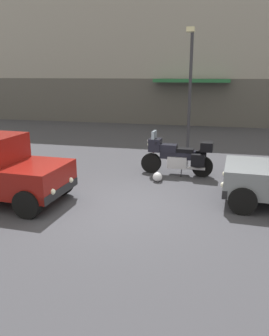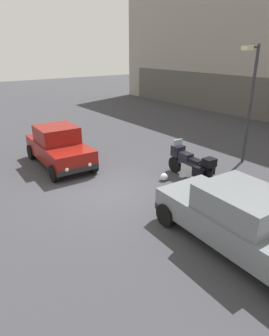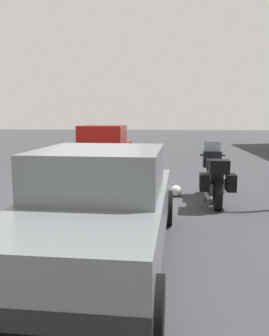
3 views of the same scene
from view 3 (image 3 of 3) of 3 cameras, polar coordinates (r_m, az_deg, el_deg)
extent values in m
plane|color=#38383D|center=(9.88, -6.55, -3.48)|extent=(80.00, 80.00, 0.00)
cylinder|color=black|center=(9.53, 11.83, -2.09)|extent=(0.65, 0.17, 0.64)
cylinder|color=black|center=(7.95, 12.86, -4.19)|extent=(0.65, 0.17, 0.64)
cylinder|color=#B7B7BC|center=(9.44, 11.92, 0.46)|extent=(0.33, 0.08, 0.68)
cube|color=#B7B7BC|center=(8.68, 12.34, -2.45)|extent=(0.62, 0.42, 0.36)
cube|color=black|center=(8.63, 12.39, -0.88)|extent=(1.11, 0.32, 0.28)
cube|color=black|center=(8.90, 12.24, 0.57)|extent=(0.53, 0.36, 0.24)
cube|color=black|center=(8.42, 12.55, -0.16)|extent=(0.57, 0.32, 0.12)
cube|color=black|center=(9.32, 12.00, 1.41)|extent=(0.38, 0.45, 0.40)
cube|color=#8C9EAD|center=(9.33, 12.04, 3.27)|extent=(0.10, 0.40, 0.28)
sphere|color=#EAEACC|center=(9.50, 11.90, 1.54)|extent=(0.14, 0.14, 0.14)
cylinder|color=black|center=(9.23, 12.07, 1.96)|extent=(0.06, 0.62, 0.04)
cylinder|color=#B7B7BC|center=(8.10, 11.32, -4.05)|extent=(0.55, 0.11, 0.09)
cube|color=black|center=(7.99, 10.83, -2.16)|extent=(0.41, 0.22, 0.36)
cube|color=black|center=(8.05, 14.81, -2.21)|extent=(0.41, 0.22, 0.36)
cube|color=black|center=(7.74, 13.09, 0.21)|extent=(0.38, 0.41, 0.28)
cylinder|color=black|center=(8.57, 11.18, -4.39)|extent=(0.03, 0.13, 0.29)
sphere|color=silver|center=(9.13, 6.50, -3.57)|extent=(0.28, 0.28, 0.28)
cube|color=maroon|center=(12.90, -5.08, 2.27)|extent=(3.86, 1.79, 0.68)
cube|color=maroon|center=(13.00, -4.99, 5.23)|extent=(1.66, 1.57, 0.64)
cube|color=#8C9EAD|center=(12.27, -5.69, 5.04)|extent=(0.11, 1.40, 0.54)
cube|color=#8C9EAD|center=(13.73, -4.36, 5.40)|extent=(0.11, 1.40, 0.51)
cube|color=black|center=(11.14, -6.99, 0.04)|extent=(0.18, 1.64, 0.20)
cube|color=black|center=(14.74, -3.62, 2.10)|extent=(0.18, 1.64, 0.20)
cylinder|color=black|center=(11.39, -2.69, -0.23)|extent=(0.65, 0.25, 0.64)
cylinder|color=black|center=(11.74, -10.23, -0.10)|extent=(0.65, 0.25, 0.64)
cylinder|color=black|center=(14.23, -0.81, 1.49)|extent=(0.65, 0.25, 0.64)
cylinder|color=black|center=(14.52, -6.93, 1.56)|extent=(0.65, 0.25, 0.64)
sphere|color=silver|center=(10.98, -4.78, 0.58)|extent=(0.14, 0.14, 0.14)
sphere|color=silver|center=(11.19, -9.31, 0.65)|extent=(0.14, 0.14, 0.14)
cube|color=slate|center=(5.06, -5.36, -7.45)|extent=(4.58, 1.97, 0.64)
cube|color=slate|center=(4.97, -5.33, -0.41)|extent=(1.97, 1.71, 0.60)
cube|color=#8C9EAD|center=(5.85, -3.45, 0.92)|extent=(0.13, 1.50, 0.51)
cube|color=#8C9EAD|center=(4.11, -8.01, -2.29)|extent=(0.13, 1.50, 0.48)
cube|color=black|center=(7.21, -1.58, -4.44)|extent=(0.20, 1.76, 0.20)
cube|color=black|center=(3.19, -14.44, -21.91)|extent=(0.20, 1.76, 0.20)
cylinder|color=black|center=(7.03, -8.89, -5.71)|extent=(0.65, 0.25, 0.64)
cylinder|color=black|center=(6.77, 5.00, -6.18)|extent=(0.65, 0.25, 0.64)
cylinder|color=black|center=(3.41, 2.62, -21.44)|extent=(0.65, 0.25, 0.64)
sphere|color=silver|center=(7.32, -5.28, -3.32)|extent=(0.14, 0.14, 0.14)
sphere|color=silver|center=(7.18, 2.30, -3.52)|extent=(0.14, 0.14, 0.14)
camera|label=1|loc=(11.81, -48.36, 10.77)|focal=36.80mm
camera|label=2|loc=(7.11, -76.84, 23.22)|focal=31.92mm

